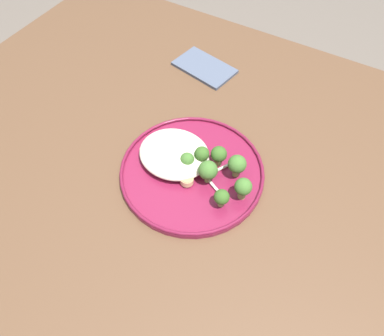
{
  "coord_description": "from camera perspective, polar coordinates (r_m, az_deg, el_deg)",
  "views": [
    {
      "loc": [
        -0.19,
        0.4,
        1.36
      ],
      "look_at": [
        0.03,
        0.02,
        0.76
      ],
      "focal_mm": 34.77,
      "sensor_mm": 36.0,
      "label": 1
    }
  ],
  "objects": [
    {
      "name": "broccoli_floret_center_pile",
      "position": [
        0.71,
        2.47,
        -0.38
      ],
      "size": [
        0.04,
        0.04,
        0.05
      ],
      "color": "#7A994C",
      "rests_on": "dinner_plate"
    },
    {
      "name": "onion_sliver_short_strip",
      "position": [
        0.72,
        3.28,
        -2.71
      ],
      "size": [
        0.04,
        0.02,
        0.0
      ],
      "primitive_type": "cube",
      "rotation": [
        0.0,
        0.0,
        2.7
      ],
      "color": "silver",
      "rests_on": "dinner_plate"
    },
    {
      "name": "wooden_dining_table",
      "position": [
        0.83,
        2.54,
        -3.77
      ],
      "size": [
        1.4,
        1.0,
        0.74
      ],
      "color": "brown",
      "rests_on": "ground"
    },
    {
      "name": "dinner_plate",
      "position": [
        0.75,
        -0.0,
        -0.52
      ],
      "size": [
        0.29,
        0.29,
        0.02
      ],
      "color": "maroon",
      "rests_on": "wooden_dining_table"
    },
    {
      "name": "onion_sliver_curled_piece",
      "position": [
        0.75,
        5.27,
        0.34
      ],
      "size": [
        0.03,
        0.04,
        0.0
      ],
      "primitive_type": "cube",
      "rotation": [
        0.0,
        0.0,
        1.07
      ],
      "color": "silver",
      "rests_on": "dinner_plate"
    },
    {
      "name": "seared_scallop_half_hidden",
      "position": [
        0.77,
        -7.08,
        2.59
      ],
      "size": [
        0.02,
        0.02,
        0.02
      ],
      "color": "#DBB77A",
      "rests_on": "dinner_plate"
    },
    {
      "name": "ground",
      "position": [
        1.43,
        1.54,
        -18.15
      ],
      "size": [
        6.0,
        6.0,
        0.0
      ],
      "primitive_type": "plane",
      "color": "#665B51"
    },
    {
      "name": "broccoli_floret_tall_stalk",
      "position": [
        0.72,
        6.92,
        0.53
      ],
      "size": [
        0.04,
        0.04,
        0.05
      ],
      "color": "#7A994C",
      "rests_on": "dinner_plate"
    },
    {
      "name": "broccoli_floret_near_rim",
      "position": [
        0.69,
        7.84,
        -2.97
      ],
      "size": [
        0.03,
        0.03,
        0.05
      ],
      "color": "#7A994C",
      "rests_on": "dinner_plate"
    },
    {
      "name": "seared_scallop_right_edge",
      "position": [
        0.77,
        -4.63,
        2.58
      ],
      "size": [
        0.02,
        0.02,
        0.01
      ],
      "color": "beige",
      "rests_on": "dinner_plate"
    },
    {
      "name": "seared_scallop_front_small",
      "position": [
        0.72,
        -0.79,
        -1.82
      ],
      "size": [
        0.03,
        0.03,
        0.02
      ],
      "color": "#E5C689",
      "rests_on": "dinner_plate"
    },
    {
      "name": "broccoli_floret_front_edge",
      "position": [
        0.73,
        4.12,
        2.03
      ],
      "size": [
        0.03,
        0.03,
        0.05
      ],
      "color": "#89A356",
      "rests_on": "dinner_plate"
    },
    {
      "name": "folded_napkin",
      "position": [
        0.98,
        1.92,
        15.16
      ],
      "size": [
        0.16,
        0.12,
        0.01
      ],
      "primitive_type": "cube",
      "rotation": [
        0.0,
        0.0,
        -0.19
      ],
      "color": "#4C566B",
      "rests_on": "wooden_dining_table"
    },
    {
      "name": "noodle_bed",
      "position": [
        0.75,
        -2.73,
        2.21
      ],
      "size": [
        0.15,
        0.13,
        0.03
      ],
      "color": "beige",
      "rests_on": "dinner_plate"
    },
    {
      "name": "seared_scallop_large_seared",
      "position": [
        0.75,
        -5.72,
        1.03
      ],
      "size": [
        0.03,
        0.03,
        0.02
      ],
      "color": "#E5C689",
      "rests_on": "dinner_plate"
    },
    {
      "name": "seared_scallop_on_noodles",
      "position": [
        0.76,
        -2.16,
        1.9
      ],
      "size": [
        0.03,
        0.03,
        0.01
      ],
      "color": "beige",
      "rests_on": "dinner_plate"
    },
    {
      "name": "seared_scallop_tilted_round",
      "position": [
        0.78,
        -3.36,
        3.68
      ],
      "size": [
        0.03,
        0.03,
        0.01
      ],
      "color": "#DBB77A",
      "rests_on": "dinner_plate"
    },
    {
      "name": "broccoli_floret_left_leaning",
      "position": [
        0.73,
        1.69,
        2.29
      ],
      "size": [
        0.03,
        0.03,
        0.05
      ],
      "color": "#7A994C",
      "rests_on": "dinner_plate"
    },
    {
      "name": "broccoli_floret_rear_charred",
      "position": [
        0.73,
        -0.74,
        1.22
      ],
      "size": [
        0.03,
        0.03,
        0.04
      ],
      "color": "#7A994C",
      "rests_on": "dinner_plate"
    },
    {
      "name": "broccoli_floret_right_tilted",
      "position": [
        0.68,
        4.56,
        -4.52
      ],
      "size": [
        0.03,
        0.03,
        0.04
      ],
      "color": "#89A356",
      "rests_on": "dinner_plate"
    },
    {
      "name": "seared_scallop_left_edge",
      "position": [
        0.78,
        -1.82,
        3.93
      ],
      "size": [
        0.02,
        0.02,
        0.01
      ],
      "color": "beige",
      "rests_on": "dinner_plate"
    }
  ]
}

